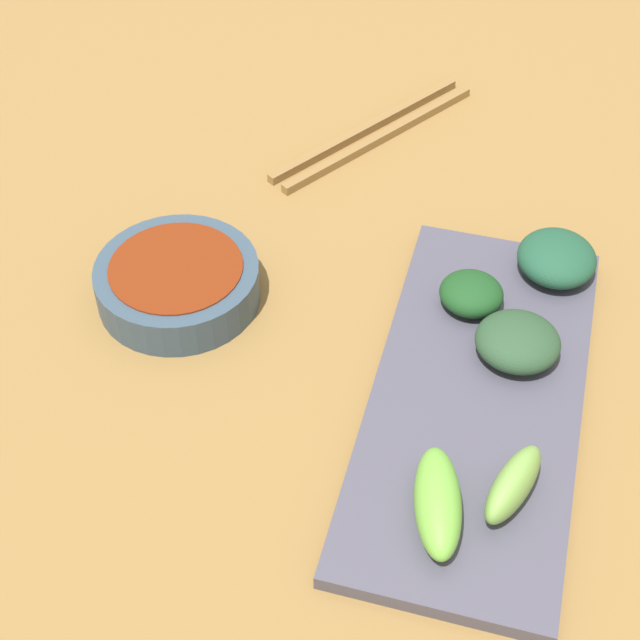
% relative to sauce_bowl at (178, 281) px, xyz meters
% --- Properties ---
extents(tabletop, '(2.10, 2.10, 0.02)m').
position_rel_sauce_bowl_xyz_m(tabletop, '(0.12, -0.02, -0.03)').
color(tabletop, olive).
rests_on(tabletop, ground).
extents(sauce_bowl, '(0.12, 0.12, 0.03)m').
position_rel_sauce_bowl_xyz_m(sauce_bowl, '(0.00, 0.00, 0.00)').
color(sauce_bowl, '#354959').
rests_on(sauce_bowl, tabletop).
extents(serving_plate, '(0.14, 0.33, 0.01)m').
position_rel_sauce_bowl_xyz_m(serving_plate, '(0.24, -0.05, -0.01)').
color(serving_plate, '#494756').
rests_on(serving_plate, tabletop).
extents(broccoli_leafy_0, '(0.05, 0.05, 0.02)m').
position_rel_sauce_bowl_xyz_m(broccoli_leafy_0, '(0.22, 0.04, 0.01)').
color(broccoli_leafy_0, '#19461D').
rests_on(broccoli_leafy_0, serving_plate).
extents(broccoli_stalk_1, '(0.05, 0.08, 0.03)m').
position_rel_sauce_bowl_xyz_m(broccoli_stalk_1, '(0.23, -0.15, 0.01)').
color(broccoli_stalk_1, '#6CB23D').
rests_on(broccoli_stalk_1, serving_plate).
extents(broccoli_leafy_2, '(0.07, 0.07, 0.03)m').
position_rel_sauce_bowl_xyz_m(broccoli_leafy_2, '(0.27, 0.09, 0.01)').
color(broccoli_leafy_2, '#1E4C34').
rests_on(broccoli_leafy_2, serving_plate).
extents(broccoli_stalk_3, '(0.04, 0.07, 0.03)m').
position_rel_sauce_bowl_xyz_m(broccoli_stalk_3, '(0.27, -0.12, 0.01)').
color(broccoli_stalk_3, '#77A948').
rests_on(broccoli_stalk_3, serving_plate).
extents(broccoli_leafy_4, '(0.06, 0.06, 0.03)m').
position_rel_sauce_bowl_xyz_m(broccoli_leafy_4, '(0.26, -0.00, 0.01)').
color(broccoli_leafy_4, '#29482D').
rests_on(broccoli_leafy_4, serving_plate).
extents(chopsticks, '(0.15, 0.21, 0.01)m').
position_rel_sauce_bowl_xyz_m(chopsticks, '(0.10, 0.24, -0.01)').
color(chopsticks, olive).
rests_on(chopsticks, tabletop).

